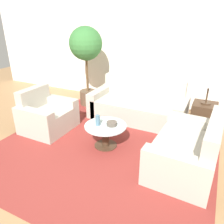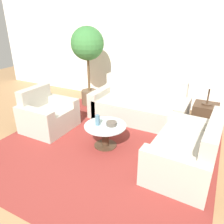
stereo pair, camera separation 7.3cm
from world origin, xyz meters
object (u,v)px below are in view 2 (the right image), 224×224
Objects in this scene: bowl at (112,124)px; sofa_main at (140,107)px; armchair at (47,116)px; table_lamp at (211,82)px; coffee_table at (105,133)px; loveseat at (189,153)px; vase at (98,120)px; potted_plant at (88,50)px.

sofa_main is at bearing 89.32° from bowl.
armchair is 1.47m from bowl.
coffee_table is at bearing -137.01° from table_lamp.
vase is (-1.51, -0.06, 0.22)m from loveseat.
armchair is at bearing 179.73° from bowl.
sofa_main reaches higher than coffee_table.
loveseat is at bearing -29.86° from potted_plant.
loveseat is 1.52m from vase.
armchair is 2.75m from loveseat.
sofa_main is at bearing 80.60° from vase.
coffee_table is 0.27m from vase.
armchair is 0.49× the size of potted_plant.
coffee_table is at bearing -154.61° from bowl.
table_lamp is 2.81m from potted_plant.
loveseat is 7.98× the size of vase.
table_lamp is 0.30× the size of potted_plant.
armchair is 0.65× the size of loveseat.
coffee_table is 1.25× the size of table_lamp.
potted_plant reaches higher than bowl.
coffee_table is at bearing -91.96° from armchair.
loveseat is 2.53× the size of table_lamp.
vase is at bearing -94.33° from armchair.
vase is at bearing -138.30° from table_lamp.
potted_plant is at bearing -0.98° from armchair.
bowl is (-1.35, -1.30, -0.58)m from table_lamp.
sofa_main is 1.52m from table_lamp.
vase reaches higher than coffee_table.
coffee_table is 0.20m from bowl.
potted_plant is at bearing -117.17° from loveseat.
loveseat is 0.76× the size of potted_plant.
potted_plant reaches higher than table_lamp.
vase is at bearing -53.19° from potted_plant.
bowl is at bearing -46.92° from potted_plant.
vase is 1.02× the size of bowl.
bowl is at bearing -90.68° from sofa_main.
sofa_main is at bearing -133.68° from loveseat.
sofa_main is 2.17× the size of armchair.
bowl is (1.43, -1.53, -0.92)m from potted_plant.
bowl is at bearing 25.39° from coffee_table.
loveseat is at bearing 2.29° from vase.
loveseat is at bearing 0.54° from coffee_table.
armchair is at bearing -91.23° from potted_plant.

